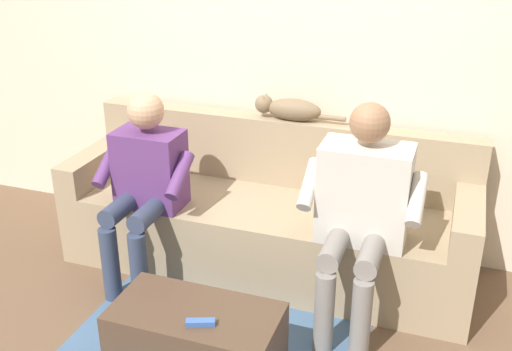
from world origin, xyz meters
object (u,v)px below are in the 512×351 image
(cat_on_backrest, at_px, (289,109))
(person_left_seated, at_px, (362,204))
(couch, at_px, (267,220))
(remote_blue, at_px, (201,322))
(coffee_table, at_px, (197,342))
(person_right_seated, at_px, (145,179))

(cat_on_backrest, bearing_deg, person_left_seated, 133.28)
(cat_on_backrest, bearing_deg, couch, 80.66)
(cat_on_backrest, xyz_separation_m, remote_blue, (-0.03, 1.39, -0.56))
(coffee_table, height_order, remote_blue, remote_blue)
(couch, xyz_separation_m, cat_on_backrest, (-0.04, -0.26, 0.63))
(coffee_table, height_order, cat_on_backrest, cat_on_backrest)
(person_left_seated, relative_size, remote_blue, 9.21)
(coffee_table, distance_m, person_left_seated, 1.05)
(person_right_seated, bearing_deg, remote_blue, 131.54)
(remote_blue, bearing_deg, coffee_table, -73.42)
(couch, relative_size, person_right_seated, 2.16)
(person_left_seated, distance_m, remote_blue, 1.00)
(person_right_seated, xyz_separation_m, cat_on_backrest, (-0.65, -0.62, 0.29))
(person_left_seated, relative_size, cat_on_backrest, 2.11)
(cat_on_backrest, bearing_deg, person_right_seated, 43.64)
(person_left_seated, relative_size, person_right_seated, 1.06)
(person_left_seated, distance_m, cat_on_backrest, 0.87)
(coffee_table, xyz_separation_m, person_left_seated, (-0.61, -0.70, 0.49))
(person_right_seated, bearing_deg, couch, -149.21)
(couch, distance_m, person_right_seated, 0.79)
(remote_blue, bearing_deg, person_right_seated, -69.60)
(couch, bearing_deg, person_left_seated, 150.58)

